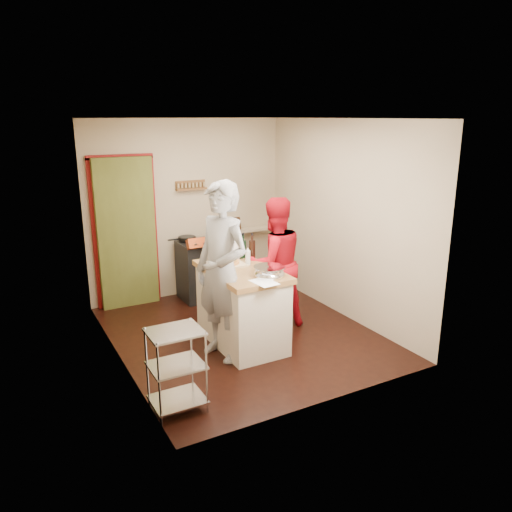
# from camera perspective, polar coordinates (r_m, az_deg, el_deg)

# --- Properties ---
(floor) EXTENTS (3.50, 3.50, 0.00)m
(floor) POSITION_cam_1_polar(r_m,az_deg,el_deg) (6.32, -1.59, -8.84)
(floor) COLOR black
(floor) RESTS_ON ground
(back_wall) EXTENTS (3.00, 0.44, 2.60)m
(back_wall) POSITION_cam_1_polar(r_m,az_deg,el_deg) (7.34, -12.53, 3.59)
(back_wall) COLOR tan
(back_wall) RESTS_ON ground
(left_wall) EXTENTS (0.04, 3.50, 2.60)m
(left_wall) POSITION_cam_1_polar(r_m,az_deg,el_deg) (5.41, -16.00, 0.89)
(left_wall) COLOR tan
(left_wall) RESTS_ON ground
(right_wall) EXTENTS (0.04, 3.50, 2.60)m
(right_wall) POSITION_cam_1_polar(r_m,az_deg,el_deg) (6.70, 9.86, 4.06)
(right_wall) COLOR tan
(right_wall) RESTS_ON ground
(ceiling) EXTENTS (3.00, 3.50, 0.02)m
(ceiling) POSITION_cam_1_polar(r_m,az_deg,el_deg) (5.75, -1.80, 15.54)
(ceiling) COLOR white
(ceiling) RESTS_ON back_wall
(stove) EXTENTS (0.60, 0.63, 1.00)m
(stove) POSITION_cam_1_polar(r_m,az_deg,el_deg) (7.39, -6.31, -1.50)
(stove) COLOR black
(stove) RESTS_ON ground
(wire_shelving) EXTENTS (0.48, 0.40, 0.80)m
(wire_shelving) POSITION_cam_1_polar(r_m,az_deg,el_deg) (4.69, -9.09, -12.35)
(wire_shelving) COLOR silver
(wire_shelving) RESTS_ON ground
(island) EXTENTS (0.73, 1.32, 1.24)m
(island) POSITION_cam_1_polar(r_m,az_deg,el_deg) (5.89, -1.60, -5.56)
(island) COLOR beige
(island) RESTS_ON ground
(person_stripe) EXTENTS (0.68, 0.84, 1.99)m
(person_stripe) POSITION_cam_1_polar(r_m,az_deg,el_deg) (5.43, -3.92, -1.84)
(person_stripe) COLOR silver
(person_stripe) RESTS_ON ground
(person_red) EXTENTS (0.85, 0.68, 1.67)m
(person_red) POSITION_cam_1_polar(r_m,az_deg,el_deg) (6.29, 2.08, -0.82)
(person_red) COLOR #AF0B17
(person_red) RESTS_ON ground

